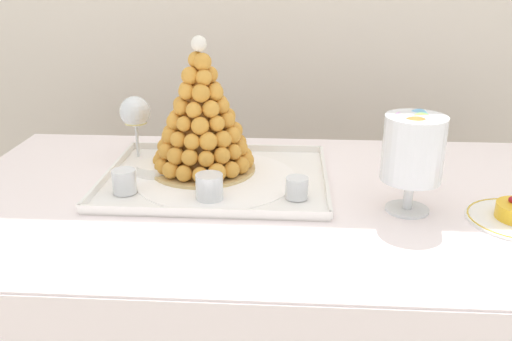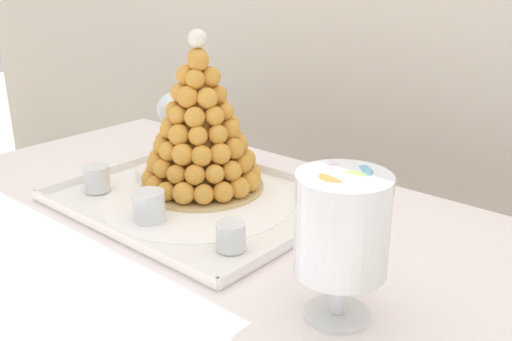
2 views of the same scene
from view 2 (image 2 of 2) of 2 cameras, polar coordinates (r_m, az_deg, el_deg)
buffet_table at (r=1.09m, az=-2.81°, el=-10.66°), size 1.58×0.88×0.76m
serving_tray at (r=1.20m, az=-5.75°, el=-3.01°), size 0.55×0.44×0.02m
croquembouche at (r=1.21m, az=-5.54°, el=4.10°), size 0.27×0.27×0.34m
dessert_cup_left at (r=1.27m, az=-15.54°, el=-0.87°), size 0.06×0.06×0.06m
dessert_cup_mid_left at (r=1.11m, az=-10.61°, el=-3.61°), size 0.06×0.06×0.06m
dessert_cup_centre at (r=0.99m, az=-2.51°, el=-6.63°), size 0.05×0.05×0.05m
creme_brulee_ramekin at (r=1.32m, az=-9.87°, el=-0.26°), size 0.10×0.10×0.03m
macaron_goblet at (r=0.78m, az=8.51°, el=-5.49°), size 0.13×0.13×0.23m
wine_glass at (r=1.42m, az=-8.18°, el=5.84°), size 0.08×0.08×0.18m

